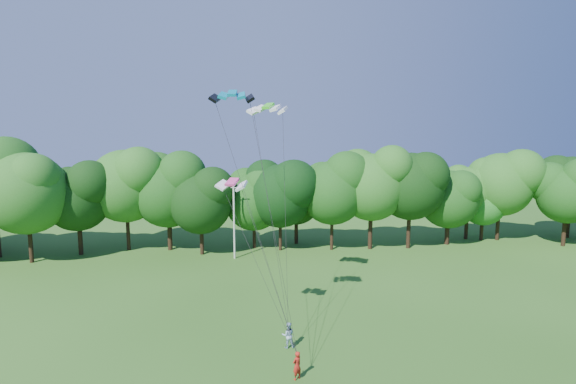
{
  "coord_description": "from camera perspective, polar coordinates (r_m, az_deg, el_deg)",
  "views": [
    {
      "loc": [
        -2.88,
        -17.32,
        14.5
      ],
      "look_at": [
        0.04,
        13.0,
        10.28
      ],
      "focal_mm": 28.0,
      "sensor_mm": 36.0,
      "label": 1
    }
  ],
  "objects": [
    {
      "name": "kite_pink",
      "position": [
        30.09,
        -7.12,
        1.28
      ],
      "size": [
        2.27,
        1.72,
        0.49
      ],
      "rotation": [
        0.0,
        0.0,
        -0.42
      ],
      "color": "#E03E8B",
      "rests_on": "ground"
    },
    {
      "name": "utility_pole",
      "position": [
        50.92,
        -6.86,
        -3.74
      ],
      "size": [
        1.66,
        0.37,
        8.35
      ],
      "rotation": [
        0.0,
        0.0,
        -0.18
      ],
      "color": "silver",
      "rests_on": "ground"
    },
    {
      "name": "kite_green",
      "position": [
        35.24,
        -2.55,
        10.87
      ],
      "size": [
        3.29,
        2.46,
        0.57
      ],
      "rotation": [
        0.0,
        0.0,
        -0.42
      ],
      "color": "#3EE923",
      "rests_on": "ground"
    },
    {
      "name": "tree_back_east",
      "position": [
        64.24,
        23.57,
        -0.61
      ],
      "size": [
        6.32,
        6.32,
        9.2
      ],
      "color": "#312113",
      "rests_on": "ground"
    },
    {
      "name": "kite_flyer_left",
      "position": [
        28.09,
        1.14,
        -21.16
      ],
      "size": [
        0.75,
        0.71,
        1.72
      ],
      "primitive_type": "imported",
      "rotation": [
        0.0,
        0.0,
        3.81
      ],
      "color": "#B42117",
      "rests_on": "ground"
    },
    {
      "name": "tree_back_center",
      "position": [
        53.56,
        -0.99,
        0.5
      ],
      "size": [
        8.38,
        8.38,
        12.2
      ],
      "color": "#322313",
      "rests_on": "ground"
    },
    {
      "name": "kite_teal",
      "position": [
        28.56,
        -7.09,
        12.36
      ],
      "size": [
        2.76,
        1.38,
        0.52
      ],
      "rotation": [
        0.0,
        0.0,
        -0.06
      ],
      "color": "#057F9C",
      "rests_on": "ground"
    },
    {
      "name": "kite_flyer_right",
      "position": [
        31.53,
        0.01,
        -17.71
      ],
      "size": [
        0.87,
        0.69,
        1.75
      ],
      "primitive_type": "imported",
      "rotation": [
        0.0,
        0.0,
        3.17
      ],
      "color": "#95B4CF",
      "rests_on": "ground"
    }
  ]
}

